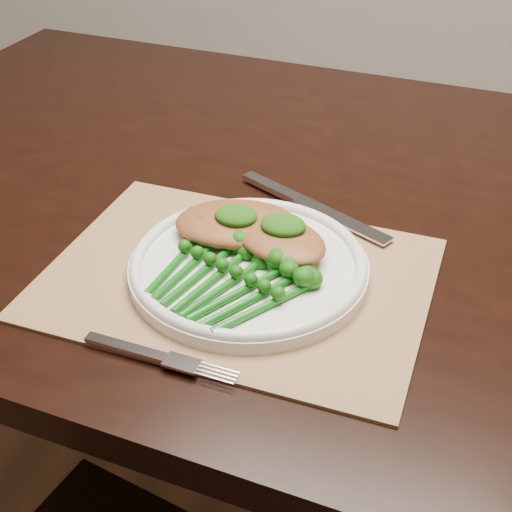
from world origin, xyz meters
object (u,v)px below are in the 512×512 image
(dining_table, at_px, (337,403))
(placemat, at_px, (237,278))
(chicken_fillet_left, at_px, (237,224))
(broccolini_bundle, at_px, (218,283))
(dinner_plate, at_px, (249,265))

(dining_table, relative_size, placemat, 4.06)
(dining_table, height_order, chicken_fillet_left, chicken_fillet_left)
(placemat, xyz_separation_m, broccolini_bundle, (-0.01, -0.04, 0.02))
(dining_table, bearing_deg, placemat, -110.95)
(dinner_plate, height_order, chicken_fillet_left, chicken_fillet_left)
(dining_table, bearing_deg, chicken_fillet_left, -124.46)
(dining_table, xyz_separation_m, broccolini_bundle, (-0.11, -0.24, 0.40))
(placemat, bearing_deg, broccolini_bundle, -96.44)
(dining_table, height_order, broccolini_bundle, broccolini_bundle)
(placemat, bearing_deg, dining_table, 67.35)
(placemat, bearing_deg, chicken_fillet_left, 111.21)
(dinner_plate, xyz_separation_m, chicken_fillet_left, (-0.03, 0.05, 0.02))
(dinner_plate, bearing_deg, chicken_fillet_left, 119.32)
(dining_table, distance_m, placemat, 0.44)
(broccolini_bundle, bearing_deg, dinner_plate, 93.65)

